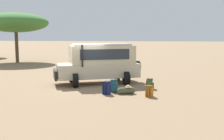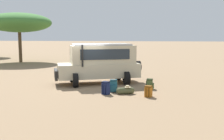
{
  "view_description": "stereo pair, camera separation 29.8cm",
  "coord_description": "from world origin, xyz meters",
  "px_view_note": "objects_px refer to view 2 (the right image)",
  "views": [
    {
      "loc": [
        4.42,
        -14.96,
        2.85
      ],
      "look_at": [
        1.76,
        -0.57,
        1.0
      ],
      "focal_mm": 42.0,
      "sensor_mm": 36.0,
      "label": 1
    },
    {
      "loc": [
        4.71,
        -14.9,
        2.85
      ],
      "look_at": [
        1.76,
        -0.57,
        1.0
      ],
      "focal_mm": 42.0,
      "sensor_mm": 36.0,
      "label": 2
    }
  ],
  "objects_px": {
    "safari_vehicle": "(100,62)",
    "backpack_outermost": "(150,84)",
    "duffel_bag_low_black_case": "(125,91)",
    "acacia_tree_left_mid": "(19,23)",
    "backpack_beside_front_wheel": "(114,86)",
    "backpack_near_rear_wheel": "(149,91)",
    "backpack_cluster_center": "(106,88)"
  },
  "relations": [
    {
      "from": "safari_vehicle",
      "to": "backpack_outermost",
      "type": "relative_size",
      "value": 9.47
    },
    {
      "from": "duffel_bag_low_black_case",
      "to": "acacia_tree_left_mid",
      "type": "distance_m",
      "value": 20.65
    },
    {
      "from": "acacia_tree_left_mid",
      "to": "backpack_outermost",
      "type": "bearing_deg",
      "value": -39.59
    },
    {
      "from": "backpack_outermost",
      "to": "duffel_bag_low_black_case",
      "type": "xyz_separation_m",
      "value": [
        -1.12,
        -1.54,
        -0.1
      ]
    },
    {
      "from": "safari_vehicle",
      "to": "backpack_beside_front_wheel",
      "type": "xyz_separation_m",
      "value": [
        1.33,
        -2.4,
        -0.98
      ]
    },
    {
      "from": "safari_vehicle",
      "to": "backpack_near_rear_wheel",
      "type": "relative_size",
      "value": 9.83
    },
    {
      "from": "backpack_beside_front_wheel",
      "to": "backpack_cluster_center",
      "type": "distance_m",
      "value": 0.68
    },
    {
      "from": "backpack_beside_front_wheel",
      "to": "acacia_tree_left_mid",
      "type": "relative_size",
      "value": 0.09
    },
    {
      "from": "duffel_bag_low_black_case",
      "to": "acacia_tree_left_mid",
      "type": "height_order",
      "value": "acacia_tree_left_mid"
    },
    {
      "from": "backpack_near_rear_wheel",
      "to": "safari_vehicle",
      "type": "bearing_deg",
      "value": 135.17
    },
    {
      "from": "safari_vehicle",
      "to": "backpack_beside_front_wheel",
      "type": "distance_m",
      "value": 2.91
    },
    {
      "from": "safari_vehicle",
      "to": "acacia_tree_left_mid",
      "type": "bearing_deg",
      "value": 136.82
    },
    {
      "from": "backpack_beside_front_wheel",
      "to": "backpack_near_rear_wheel",
      "type": "relative_size",
      "value": 1.18
    },
    {
      "from": "backpack_near_rear_wheel",
      "to": "acacia_tree_left_mid",
      "type": "bearing_deg",
      "value": 136.47
    },
    {
      "from": "backpack_cluster_center",
      "to": "backpack_outermost",
      "type": "distance_m",
      "value": 2.75
    },
    {
      "from": "backpack_cluster_center",
      "to": "backpack_near_rear_wheel",
      "type": "distance_m",
      "value": 2.13
    },
    {
      "from": "backpack_near_rear_wheel",
      "to": "duffel_bag_low_black_case",
      "type": "xyz_separation_m",
      "value": [
        -1.18,
        0.41,
        -0.09
      ]
    },
    {
      "from": "duffel_bag_low_black_case",
      "to": "backpack_cluster_center",
      "type": "bearing_deg",
      "value": -164.83
    },
    {
      "from": "duffel_bag_low_black_case",
      "to": "acacia_tree_left_mid",
      "type": "relative_size",
      "value": 0.12
    },
    {
      "from": "backpack_beside_front_wheel",
      "to": "backpack_cluster_center",
      "type": "bearing_deg",
      "value": -113.45
    },
    {
      "from": "backpack_near_rear_wheel",
      "to": "backpack_outermost",
      "type": "xyz_separation_m",
      "value": [
        -0.05,
        1.95,
        0.01
      ]
    },
    {
      "from": "safari_vehicle",
      "to": "backpack_cluster_center",
      "type": "distance_m",
      "value": 3.35
    },
    {
      "from": "backpack_near_rear_wheel",
      "to": "duffel_bag_low_black_case",
      "type": "bearing_deg",
      "value": 160.93
    },
    {
      "from": "backpack_near_rear_wheel",
      "to": "duffel_bag_low_black_case",
      "type": "distance_m",
      "value": 1.25
    },
    {
      "from": "safari_vehicle",
      "to": "backpack_cluster_center",
      "type": "xyz_separation_m",
      "value": [
        1.06,
        -3.02,
        -0.98
      ]
    },
    {
      "from": "backpack_outermost",
      "to": "duffel_bag_low_black_case",
      "type": "relative_size",
      "value": 0.63
    },
    {
      "from": "backpack_near_rear_wheel",
      "to": "duffel_bag_low_black_case",
      "type": "relative_size",
      "value": 0.61
    },
    {
      "from": "acacia_tree_left_mid",
      "to": "backpack_cluster_center",
      "type": "bearing_deg",
      "value": -47.48
    },
    {
      "from": "backpack_beside_front_wheel",
      "to": "backpack_outermost",
      "type": "bearing_deg",
      "value": 33.07
    },
    {
      "from": "safari_vehicle",
      "to": "backpack_outermost",
      "type": "xyz_separation_m",
      "value": [
        3.14,
        -1.22,
        -1.02
      ]
    },
    {
      "from": "backpack_outermost",
      "to": "backpack_near_rear_wheel",
      "type": "bearing_deg",
      "value": -88.39
    },
    {
      "from": "backpack_outermost",
      "to": "acacia_tree_left_mid",
      "type": "distance_m",
      "value": 20.42
    }
  ]
}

